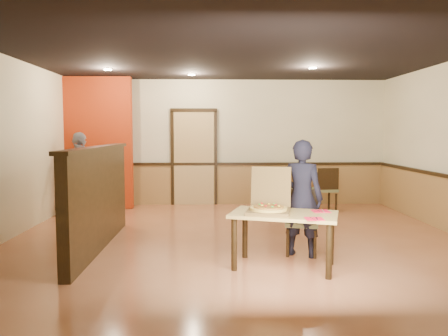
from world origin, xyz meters
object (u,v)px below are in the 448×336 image
object	(u,v)px
side_chair_right	(325,188)
diner	(302,198)
main_table	(284,221)
pizza_box	(269,206)
side_chair_left	(280,187)
condiment	(300,165)
passerby	(80,174)
side_table	(297,178)
diner_chair	(302,219)

from	to	relation	value
side_chair_right	diner	bearing A→B (deg)	63.19
main_table	pizza_box	xyz separation A→B (m)	(-0.17, 0.06, 0.17)
pizza_box	main_table	bearing A→B (deg)	-6.29
side_chair_left	condiment	bearing A→B (deg)	-116.07
main_table	side_chair_left	bearing A→B (deg)	99.34
side_chair_right	pizza_box	bearing A→B (deg)	58.61
side_chair_right	condiment	xyz separation A→B (m)	(-0.39, 0.68, 0.41)
main_table	diner	size ratio (longest dim) A/B	0.91
side_chair_left	diner	xyz separation A→B (m)	(-0.21, -3.10, 0.26)
main_table	pizza_box	distance (m)	0.25
passerby	pizza_box	xyz separation A→B (m)	(3.29, -3.38, -0.08)
side_chair_right	passerby	distance (m)	4.93
side_chair_left	side_chair_right	size ratio (longest dim) A/B	1.03
condiment	side_table	bearing A→B (deg)	-135.78
main_table	condiment	distance (m)	4.42
main_table	pizza_box	world-z (taller)	pizza_box
side_chair_left	side_chair_right	xyz separation A→B (m)	(0.92, 0.00, -0.01)
side_table	passerby	xyz separation A→B (m)	(-4.45, -0.77, 0.17)
passerby	condiment	world-z (taller)	passerby
passerby	condiment	distance (m)	4.60
diner	main_table	bearing A→B (deg)	84.75
main_table	side_chair_left	xyz separation A→B (m)	(0.52, 3.59, -0.05)
side_chair_right	side_table	xyz separation A→B (m)	(-0.46, 0.62, 0.15)
side_chair_left	condiment	size ratio (longest dim) A/B	5.65
diner	passerby	distance (m)	4.80
side_table	condiment	size ratio (longest dim) A/B	5.56
side_table	pizza_box	size ratio (longest dim) A/B	1.35
diner_chair	diner	bearing A→B (deg)	-92.49
passerby	pizza_box	size ratio (longest dim) A/B	2.38
condiment	pizza_box	bearing A→B (deg)	-106.23
side_chair_left	passerby	size ratio (longest dim) A/B	0.58
side_chair_right	diner_chair	bearing A→B (deg)	62.99
diner_chair	side_table	size ratio (longest dim) A/B	0.92
diner_chair	pizza_box	size ratio (longest dim) A/B	1.25
pizza_box	diner	bearing A→B (deg)	54.27
side_chair_right	diner	distance (m)	3.31
side_table	side_chair_left	bearing A→B (deg)	-126.89
main_table	pizza_box	size ratio (longest dim) A/B	2.06
diner_chair	passerby	bearing A→B (deg)	156.78
main_table	condiment	world-z (taller)	condiment
diner_chair	condiment	size ratio (longest dim) A/B	5.13
side_table	pizza_box	distance (m)	4.31
side_chair_left	diner	size ratio (longest dim) A/B	0.61
side_chair_right	condiment	world-z (taller)	condiment
main_table	diner_chair	bearing A→B (deg)	78.43
side_chair_right	pizza_box	distance (m)	3.89
main_table	diner_chair	xyz separation A→B (m)	(0.35, 0.63, -0.10)
side_chair_right	pizza_box	xyz separation A→B (m)	(-1.62, -3.53, 0.24)
diner	pizza_box	bearing A→B (deg)	68.77
passerby	side_chair_left	bearing A→B (deg)	-102.74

